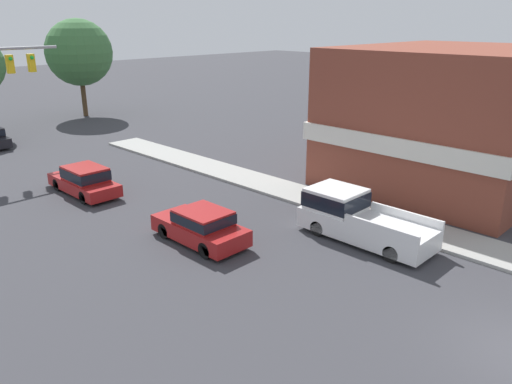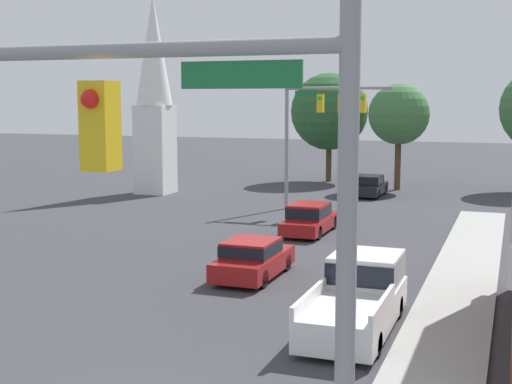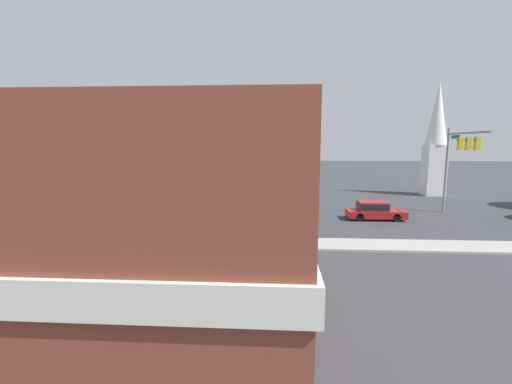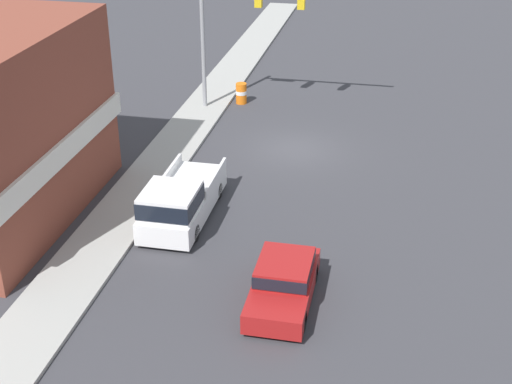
% 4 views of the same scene
% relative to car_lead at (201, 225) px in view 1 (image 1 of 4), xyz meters
% --- Properties ---
extents(car_lead, '(1.87, 4.28, 1.43)m').
position_rel_car_lead_xyz_m(car_lead, '(0.00, 0.00, 0.00)').
color(car_lead, black).
rests_on(car_lead, ground).
extents(car_second_ahead, '(1.79, 4.70, 1.50)m').
position_rel_car_lead_xyz_m(car_second_ahead, '(-0.40, 9.01, 0.03)').
color(car_second_ahead, black).
rests_on(car_second_ahead, ground).
extents(pickup_truck_parked, '(2.08, 5.63, 1.93)m').
position_rel_car_lead_xyz_m(pickup_truck_parked, '(4.81, -4.17, 0.19)').
color(pickup_truck_parked, black).
rests_on(pickup_truck_parked, ground).
extents(corner_brick_building, '(12.84, 10.65, 7.34)m').
position_rel_car_lead_xyz_m(corner_brick_building, '(15.22, -3.40, 2.85)').
color(corner_brick_building, brown).
rests_on(corner_brick_building, ground).
extents(backdrop_tree_center, '(6.00, 6.00, 8.83)m').
position_rel_car_lead_xyz_m(backdrop_tree_center, '(10.55, 29.88, 5.07)').
color(backdrop_tree_center, '#4C3823').
rests_on(backdrop_tree_center, ground).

